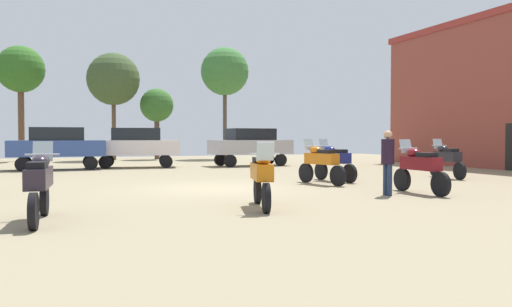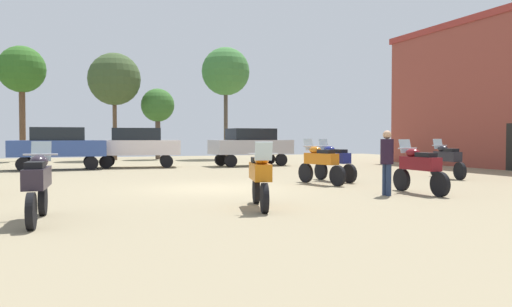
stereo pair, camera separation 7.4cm
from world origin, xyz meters
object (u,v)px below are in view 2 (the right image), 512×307
at_px(motorcycle_1, 447,159).
at_px(tree_6, 114,79).
at_px(motorcycle_6, 320,162).
at_px(motorcycle_3, 334,160).
at_px(motorcycle_8, 37,182).
at_px(motorcycle_2, 419,167).
at_px(car_2, 251,144).
at_px(tree_4, 226,72).
at_px(car_3, 137,144).
at_px(tree_3, 22,71).
at_px(person_1, 387,158).
at_px(motorcycle_4, 260,175).
at_px(tree_5, 158,106).
at_px(car_1, 58,145).

distance_m(motorcycle_1, tree_6, 22.95).
bearing_deg(motorcycle_6, motorcycle_3, 27.27).
bearing_deg(motorcycle_8, motorcycle_2, 12.18).
bearing_deg(car_2, motorcycle_1, -162.86).
xyz_separation_m(car_2, tree_4, (1.53, 9.33, 5.04)).
distance_m(motorcycle_3, car_3, 11.97).
bearing_deg(tree_3, person_1, -67.15).
xyz_separation_m(car_2, tree_6, (-6.16, 9.69, 4.23)).
height_order(motorcycle_1, person_1, person_1).
distance_m(car_2, person_1, 14.41).
distance_m(motorcycle_1, car_2, 11.11).
distance_m(car_2, tree_4, 10.71).
bearing_deg(motorcycle_1, tree_3, 136.01).
xyz_separation_m(motorcycle_4, person_1, (3.98, 1.01, 0.29)).
bearing_deg(motorcycle_3, car_2, 77.68).
bearing_deg(tree_6, motorcycle_6, -77.43).
relative_size(tree_3, tree_6, 1.03).
bearing_deg(tree_6, motorcycle_3, -74.24).
distance_m(motorcycle_2, tree_6, 25.05).
xyz_separation_m(motorcycle_8, car_3, (3.98, 16.26, 0.45)).
bearing_deg(motorcycle_4, tree_5, -80.56).
bearing_deg(car_2, tree_5, 14.05).
height_order(car_3, tree_6, tree_6).
relative_size(tree_4, tree_6, 1.11).
xyz_separation_m(car_3, person_1, (4.43, -15.03, -0.17)).
xyz_separation_m(motorcycle_4, tree_6, (-0.69, 25.02, 4.69)).
bearing_deg(tree_4, tree_3, 176.12).
bearing_deg(motorcycle_4, motorcycle_6, -116.26).
distance_m(motorcycle_6, motorcycle_8, 9.57).
relative_size(car_1, car_3, 0.95).
distance_m(motorcycle_4, car_2, 16.29).
height_order(motorcycle_2, person_1, person_1).
relative_size(motorcycle_4, person_1, 1.22).
height_order(motorcycle_1, tree_6, tree_6).
relative_size(motorcycle_1, motorcycle_3, 0.99).
xyz_separation_m(motorcycle_2, person_1, (-1.11, -0.09, 0.27)).
height_order(motorcycle_6, motorcycle_8, motorcycle_6).
relative_size(car_2, tree_6, 0.62).
height_order(motorcycle_6, tree_6, tree_6).
bearing_deg(motorcycle_1, motorcycle_4, -143.86).
bearing_deg(motorcycle_2, motorcycle_1, 41.36).
relative_size(motorcycle_4, motorcycle_8, 0.92).
height_order(motorcycle_6, tree_3, tree_3).
bearing_deg(car_1, motorcycle_1, -126.95).
bearing_deg(tree_5, motorcycle_3, -82.48).
relative_size(motorcycle_3, tree_5, 0.45).
relative_size(motorcycle_1, tree_4, 0.28).
bearing_deg(tree_4, motorcycle_1, -82.83).
bearing_deg(motorcycle_1, car_2, 119.56).
xyz_separation_m(motorcycle_2, motorcycle_6, (-1.20, 3.41, 0.00)).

